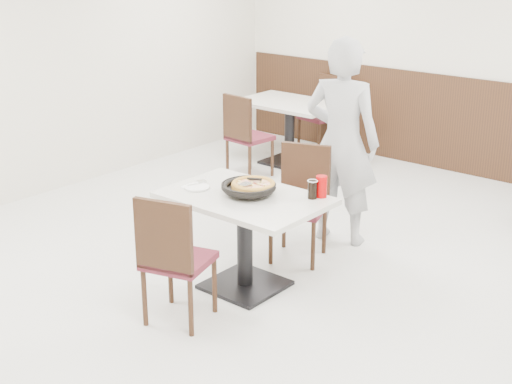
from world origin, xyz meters
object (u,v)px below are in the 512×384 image
Objects in this scene: red_cup at (321,187)px; bg_table_left at (289,133)px; pizza at (254,186)px; diner_person at (342,142)px; side_plate at (197,187)px; chair_far at (299,205)px; pizza_pan at (249,190)px; chair_near at (179,257)px; main_table at (245,242)px; bg_chair_left_near at (250,135)px; bg_chair_left_far at (320,115)px; cola_glass at (312,190)px.

bg_table_left is (-2.17, 2.48, -0.45)m from red_cup.
pizza is at bearing -57.62° from bg_table_left.
side_plate is at bearing 58.67° from diner_person.
pizza is (0.03, -0.61, 0.34)m from chair_far.
red_cup is (0.45, -0.34, 0.35)m from chair_far.
pizza is 2.09× the size of red_cup.
chair_near is at bearing -93.75° from pizza_pan.
main_table is at bearing -112.03° from pizza.
bg_table_left is at bearing -56.01° from diner_person.
bg_chair_left_near is at bearing 140.92° from red_cup.
diner_person is at bearing 89.59° from pizza.
chair_far is 5.94× the size of red_cup.
pizza_pan is 0.40× the size of bg_chair_left_far.
bg_table_left is (-1.75, 1.58, -0.53)m from diner_person.
diner_person reaches higher than chair_far.
chair_near is 1.35m from chair_far.
pizza reaches higher than pizza_pan.
pizza is 0.45m from side_plate.
main_table is 0.42m from pizza_pan.
cola_glass is (0.42, -0.41, 0.34)m from chair_far.
diner_person is at bearing 139.06° from bg_chair_left_far.
diner_person is (0.42, 1.35, 0.14)m from side_plate.
chair_near is at bearing -57.41° from side_plate.
main_table is 0.55m from side_plate.
red_cup is at bearing 35.49° from pizza_pan.
chair_near is 1.95m from diner_person.
main_table is 3.60× the size of pizza.
diner_person is at bearing 72.64° from side_plate.
red_cup is (0.84, 0.45, 0.07)m from side_plate.
main_table and bg_table_left have the same top height.
chair_far reaches higher than pizza_pan.
pizza is 2.57× the size of cola_glass.
side_plate is 3.24m from bg_table_left.
pizza_pan is 0.21× the size of diner_person.
pizza is at bearing -152.54° from cola_glass.
pizza_pan is at bearing 63.99° from main_table.
diner_person reaches higher than bg_chair_left_near.
pizza is 0.44m from cola_glass.
bg_chair_left_far is at bearing 124.97° from red_cup.
main_table is 7.50× the size of red_cup.
bg_chair_left_far is at bearing 116.93° from pizza_pan.
cola_glass is at bearing -50.03° from bg_table_left.
bg_table_left is at bearing 92.26° from bg_chair_left_near.
chair_near reaches higher than pizza_pan.
chair_near is 1.00× the size of bg_chair_left_far.
side_plate is 0.95m from red_cup.
chair_near is at bearing -52.93° from bg_chair_left_near.
bg_chair_left_far is at bearing 116.53° from main_table.
side_plate is at bearing 121.12° from bg_chair_left_far.
red_cup is at bearing -48.85° from bg_table_left.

